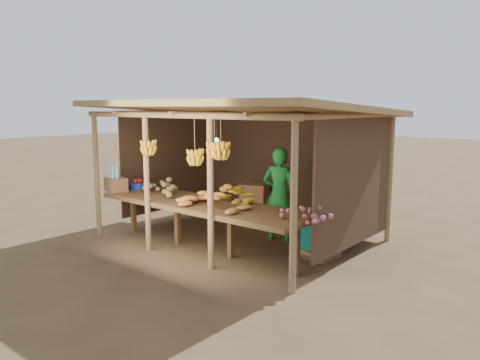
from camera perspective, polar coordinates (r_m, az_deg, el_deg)
The scene contains 13 objects.
ground at distance 8.44m, azimuth 0.00°, elevation -7.06°, with size 60.00×60.00×0.00m, color brown.
stall_structure at distance 8.12m, azimuth 0.10°, elevation 6.08°, with size 4.70×3.50×2.43m.
counter at distance 7.57m, azimuth -4.60°, elevation -3.19°, with size 3.90×1.05×0.80m.
potato_heap at distance 8.40m, azimuth -9.57°, elevation -0.39°, with size 0.96×0.58×0.37m, color #957D4C, non-canonical shape.
sweet_potato_heap at distance 7.20m, azimuth -2.98°, elevation -1.85°, with size 1.08×0.65×0.36m, color #BE7730, non-canonical shape.
onion_heap at distance 6.37m, azimuth 7.73°, elevation -3.38°, with size 0.78×0.47×0.36m, color #B05563, non-canonical shape.
banana_pile at distance 7.57m, azimuth -0.68°, elevation -1.34°, with size 0.67×0.40×0.35m, color yellow, non-canonical shape.
tomato_basin at distance 8.97m, azimuth -12.19°, elevation -0.56°, with size 0.35×0.35×0.19m.
bottle_box at distance 8.77m, azimuth -14.90°, elevation -0.11°, with size 0.47×0.41×0.50m.
vendor at distance 8.14m, azimuth 4.83°, elevation -1.77°, with size 0.60×0.39×1.63m, color #1B7D31.
tarp_crate at distance 7.44m, azimuth 9.41°, elevation -6.83°, with size 0.70×0.61×0.78m.
carton_stack at distance 9.38m, azimuth 0.87°, elevation -3.19°, with size 1.15×0.54×0.80m.
burlap_sacks at distance 10.35m, azimuth -3.35°, elevation -2.61°, with size 0.83×0.43×0.59m.
Camera 1 is at (5.17, -6.24, 2.33)m, focal length 35.00 mm.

